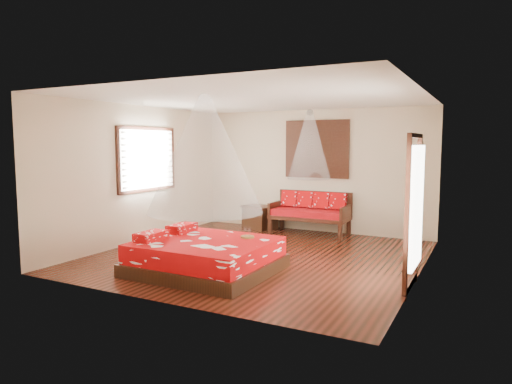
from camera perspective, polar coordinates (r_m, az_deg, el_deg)
room at (r=8.11m, az=0.37°, el=1.67°), size 5.54×5.54×2.84m
bed at (r=7.34m, az=-6.39°, el=-7.93°), size 2.10×1.90×0.64m
daybed at (r=10.34m, az=6.86°, el=-2.34°), size 1.74×0.78×0.94m
storage_chest at (r=10.97m, az=0.48°, el=-3.13°), size 0.94×0.82×0.54m
shutter_panel at (r=10.55m, az=7.60°, el=5.33°), size 1.52×0.06×1.32m
window_left at (r=9.78m, az=-13.40°, el=4.00°), size 0.10×1.74×1.34m
glazed_door at (r=6.75m, az=18.96°, el=-2.37°), size 0.08×1.02×2.16m
wine_tray at (r=7.43m, az=-1.09°, el=-5.38°), size 0.22×0.22×0.18m
mosquito_net_main at (r=7.11m, az=-6.42°, el=4.65°), size 1.81×1.81×1.80m
mosquito_net_daybed at (r=10.11m, az=6.71°, el=5.88°), size 0.95×0.95×1.50m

